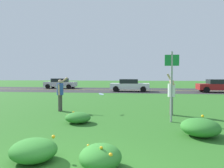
% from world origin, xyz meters
% --- Properties ---
extents(ground_plane, '(120.00, 120.00, 0.00)m').
position_xyz_m(ground_plane, '(0.00, 11.68, 0.00)').
color(ground_plane, '#2D6B23').
extents(highway_strip, '(120.00, 9.42, 0.01)m').
position_xyz_m(highway_strip, '(0.00, 23.36, 0.00)').
color(highway_strip, '#2D2D30').
rests_on(highway_strip, ground).
extents(highway_center_stripe, '(120.00, 0.16, 0.00)m').
position_xyz_m(highway_center_stripe, '(0.00, 23.36, 0.01)').
color(highway_center_stripe, yellow).
rests_on(highway_center_stripe, ground).
extents(daylily_clump_front_center, '(0.86, 0.91, 0.52)m').
position_xyz_m(daylily_clump_front_center, '(0.54, 1.06, 0.24)').
color(daylily_clump_front_center, '#337F2D').
rests_on(daylily_clump_front_center, ground).
extents(daylily_clump_mid_left, '(1.19, 1.19, 0.61)m').
position_xyz_m(daylily_clump_mid_left, '(3.19, 3.66, 0.28)').
color(daylily_clump_mid_left, '#337F2D').
rests_on(daylily_clump_mid_left, ground).
extents(daylily_clump_mid_center, '(1.03, 0.95, 0.53)m').
position_xyz_m(daylily_clump_mid_center, '(-0.97, 1.21, 0.25)').
color(daylily_clump_mid_center, '#337F2D').
rests_on(daylily_clump_mid_center, ground).
extents(daylily_clump_near_camera, '(1.01, 0.90, 0.43)m').
position_xyz_m(daylily_clump_near_camera, '(-1.09, 4.84, 0.21)').
color(daylily_clump_near_camera, '#337F2D').
rests_on(daylily_clump_near_camera, ground).
extents(sign_post_near_path, '(0.56, 0.10, 2.83)m').
position_xyz_m(sign_post_near_path, '(2.59, 5.52, 1.71)').
color(sign_post_near_path, '#93969B').
rests_on(sign_post_near_path, ground).
extents(person_thrower_blue_shirt, '(0.53, 0.50, 1.80)m').
position_xyz_m(person_thrower_blue_shirt, '(-2.83, 7.36, 1.00)').
color(person_thrower_blue_shirt, '#2D4C9E').
rests_on(person_thrower_blue_shirt, ground).
extents(person_catcher_white_shirt, '(0.43, 0.49, 1.97)m').
position_xyz_m(person_catcher_white_shirt, '(2.81, 7.03, 1.02)').
color(person_catcher_white_shirt, silver).
rests_on(person_catcher_white_shirt, ground).
extents(frisbee_pale_blue, '(0.27, 0.26, 0.13)m').
position_xyz_m(frisbee_pale_blue, '(-0.60, 7.25, 0.93)').
color(frisbee_pale_blue, '#ADD6E5').
extents(car_silver_leftmost, '(4.50, 2.00, 1.45)m').
position_xyz_m(car_silver_leftmost, '(-10.06, 25.48, 0.74)').
color(car_silver_leftmost, '#B7BABF').
rests_on(car_silver_leftmost, ground).
extents(car_white_center_left, '(4.50, 2.00, 1.45)m').
position_xyz_m(car_white_center_left, '(0.16, 21.24, 0.74)').
color(car_white_center_left, silver).
rests_on(car_white_center_left, ground).
extents(car_red_center_right, '(4.50, 2.00, 1.45)m').
position_xyz_m(car_red_center_right, '(10.05, 21.24, 0.74)').
color(car_red_center_right, maroon).
rests_on(car_red_center_right, ground).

